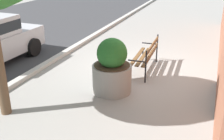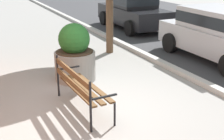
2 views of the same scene
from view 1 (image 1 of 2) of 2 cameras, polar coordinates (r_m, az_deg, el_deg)
name	(u,v)px [view 1 (image 1 of 2)]	position (r m, az deg, el deg)	size (l,w,h in m)	color
ground_plane	(138,70)	(8.71, 5.45, 0.09)	(80.00, 80.00, 0.00)	gray
curb_stone	(58,57)	(9.80, -11.07, 2.73)	(60.00, 0.20, 0.12)	#B2AFA8
park_bench	(147,54)	(8.47, 7.23, 3.29)	(1.82, 0.60, 0.95)	brown
concrete_planter	(112,69)	(7.06, 0.00, 0.24)	(1.02, 1.02, 1.45)	gray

